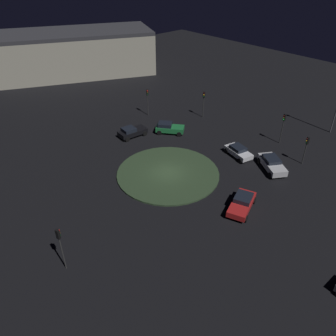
% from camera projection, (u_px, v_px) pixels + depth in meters
% --- Properties ---
extents(ground_plane, '(120.23, 120.23, 0.00)m').
position_uv_depth(ground_plane, '(168.00, 174.00, 40.30)').
color(ground_plane, black).
extents(roundabout_island, '(12.30, 12.30, 0.19)m').
position_uv_depth(roundabout_island, '(168.00, 173.00, 40.25)').
color(roundabout_island, '#2D4228').
rests_on(roundabout_island, ground_plane).
extents(car_green, '(4.25, 3.90, 1.58)m').
position_uv_depth(car_green, '(169.00, 128.00, 48.76)').
color(car_green, '#1E7238').
rests_on(car_green, ground_plane).
extents(car_black, '(2.36, 4.23, 1.49)m').
position_uv_depth(car_black, '(132.00, 132.00, 47.84)').
color(car_black, black).
rests_on(car_black, ground_plane).
extents(car_white, '(4.18, 2.65, 1.40)m').
position_uv_depth(car_white, '(238.00, 151.00, 43.29)').
color(car_white, white).
rests_on(car_white, ground_plane).
extents(car_silver, '(4.88, 4.03, 1.51)m').
position_uv_depth(car_silver, '(272.00, 164.00, 40.69)').
color(car_silver, silver).
rests_on(car_silver, ground_plane).
extents(car_red, '(3.41, 4.88, 1.45)m').
position_uv_depth(car_red, '(242.00, 203.00, 34.50)').
color(car_red, red).
rests_on(car_red, ground_plane).
extents(traffic_light_northwest, '(0.40, 0.37, 4.31)m').
position_uv_depth(traffic_light_northwest, '(148.00, 97.00, 52.71)').
color(traffic_light_northwest, '#2D2D2D').
rests_on(traffic_light_northwest, ground_plane).
extents(traffic_light_south, '(0.35, 0.39, 4.43)m').
position_uv_depth(traffic_light_south, '(60.00, 242.00, 26.74)').
color(traffic_light_south, '#2D2D2D').
rests_on(traffic_light_south, ground_plane).
extents(traffic_light_northeast, '(0.37, 0.40, 3.75)m').
position_uv_depth(traffic_light_northeast, '(306.00, 145.00, 40.71)').
color(traffic_light_northeast, '#2D2D2D').
rests_on(traffic_light_northeast, ground_plane).
extents(traffic_light_northwest_near, '(0.37, 0.40, 4.24)m').
position_uv_depth(traffic_light_northwest_near, '(204.00, 99.00, 52.06)').
color(traffic_light_northwest_near, '#2D2D2D').
rests_on(traffic_light_northwest_near, ground_plane).
extents(traffic_light_north, '(0.35, 0.39, 4.34)m').
position_uv_depth(traffic_light_north, '(283.00, 123.00, 44.92)').
color(traffic_light_north, '#2D2D2D').
rests_on(traffic_light_north, ground_plane).
extents(store_building, '(24.91, 34.45, 8.66)m').
position_uv_depth(store_building, '(74.00, 53.00, 70.12)').
color(store_building, '#ADA893').
rests_on(store_building, ground_plane).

